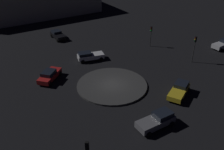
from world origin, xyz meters
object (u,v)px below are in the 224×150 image
(car_red, at_px, (50,75))
(car_yellow, at_px, (179,90))
(car_grey, at_px, (157,120))
(car_black, at_px, (58,35))
(traffic_light_west, at_px, (195,44))
(traffic_light_southwest, at_px, (151,32))
(car_silver, at_px, (224,44))
(car_white, at_px, (90,56))
(store_building, at_px, (34,0))

(car_red, bearing_deg, car_yellow, -86.96)
(car_grey, distance_m, car_black, 30.54)
(traffic_light_west, bearing_deg, traffic_light_southwest, -76.85)
(car_silver, height_order, car_red, car_silver)
(car_grey, distance_m, traffic_light_west, 17.81)
(car_red, xyz_separation_m, car_yellow, (-13.25, 12.36, -0.03))
(car_grey, xyz_separation_m, traffic_light_west, (-15.02, -9.28, 2.34))
(car_white, distance_m, car_grey, 18.51)
(car_silver, xyz_separation_m, car_white, (23.44, -7.92, -0.04))
(car_grey, relative_size, car_yellow, 0.95)
(store_building, bearing_deg, car_red, 76.03)
(car_red, bearing_deg, traffic_light_southwest, -37.20)
(car_white, xyz_separation_m, store_building, (-0.29, -32.38, 2.61))
(car_white, xyz_separation_m, car_black, (1.08, -12.05, -0.03))
(car_silver, distance_m, store_building, 46.55)
(car_silver, xyz_separation_m, traffic_light_southwest, (11.16, -7.42, 1.92))
(car_white, distance_m, car_yellow, 16.19)
(car_silver, distance_m, car_white, 24.74)
(car_silver, relative_size, traffic_light_west, 1.04)
(car_silver, height_order, traffic_light_west, traffic_light_west)
(car_red, xyz_separation_m, traffic_light_west, (-21.88, 6.33, 2.37))
(car_grey, height_order, car_yellow, car_grey)
(car_yellow, bearing_deg, car_black, -106.17)
(car_red, bearing_deg, car_silver, -53.12)
(car_yellow, xyz_separation_m, store_building, (5.16, -47.62, 2.63))
(car_black, xyz_separation_m, traffic_light_west, (-15.16, 21.27, 2.40))
(car_red, distance_m, car_grey, 17.05)
(car_grey, bearing_deg, car_black, -90.59)
(car_silver, height_order, car_black, car_silver)
(car_white, height_order, traffic_light_southwest, traffic_light_southwest)
(car_silver, bearing_deg, car_yellow, 18.70)
(traffic_light_southwest, bearing_deg, traffic_light_west, 69.45)
(car_silver, relative_size, car_yellow, 0.99)
(car_silver, distance_m, car_grey, 26.56)
(car_grey, relative_size, car_black, 1.03)
(car_red, relative_size, store_building, 0.14)
(car_white, height_order, traffic_light_west, traffic_light_west)
(car_white, bearing_deg, car_silver, -6.40)
(car_grey, relative_size, traffic_light_west, 1.00)
(car_red, height_order, traffic_light_west, traffic_light_west)
(car_white, relative_size, car_grey, 1.03)
(car_grey, relative_size, traffic_light_southwest, 1.16)
(car_grey, xyz_separation_m, store_building, (-1.23, -50.87, 2.58))
(car_silver, relative_size, car_white, 1.01)
(car_red, relative_size, car_grey, 0.99)
(car_red, height_order, traffic_light_southwest, traffic_light_southwest)
(car_yellow, bearing_deg, car_grey, -2.66)
(car_black, bearing_deg, car_grey, -2.87)
(car_red, xyz_separation_m, car_white, (-7.80, -2.88, -0.00))
(car_red, relative_size, car_white, 0.96)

